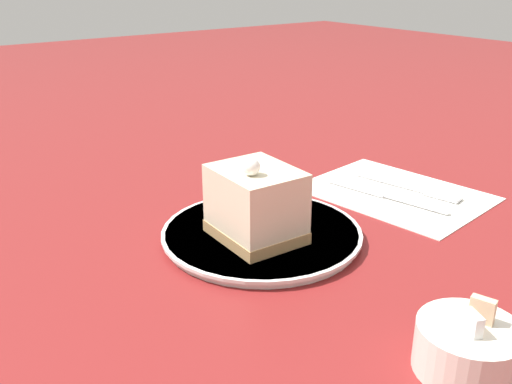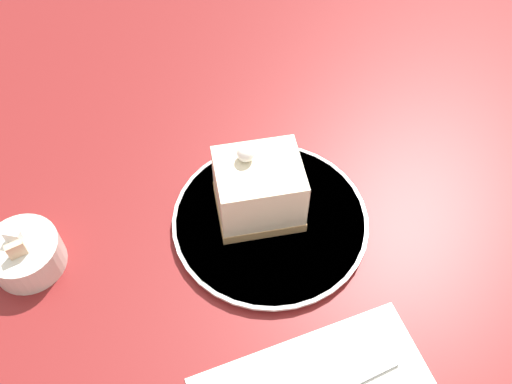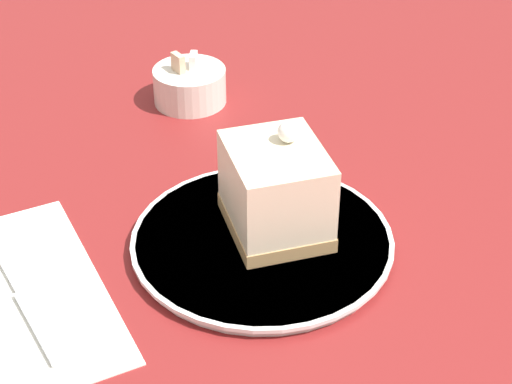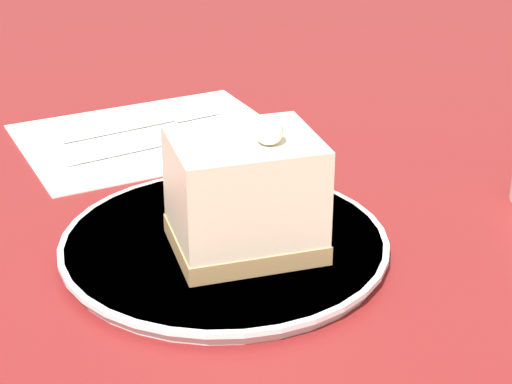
{
  "view_description": "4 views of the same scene",
  "coord_description": "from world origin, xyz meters",
  "px_view_note": "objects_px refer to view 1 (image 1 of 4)",
  "views": [
    {
      "loc": [
        0.37,
        0.54,
        0.32
      ],
      "look_at": [
        -0.01,
        0.02,
        0.06
      ],
      "focal_mm": 40.0,
      "sensor_mm": 36.0,
      "label": 1
    },
    {
      "loc": [
        -0.38,
        0.14,
        0.61
      ],
      "look_at": [
        0.01,
        0.05,
        0.05
      ],
      "focal_mm": 40.0,
      "sensor_mm": 36.0,
      "label": 2
    },
    {
      "loc": [
        -0.21,
        -0.55,
        0.5
      ],
      "look_at": [
        -0.01,
        0.04,
        0.06
      ],
      "focal_mm": 60.0,
      "sensor_mm": 36.0,
      "label": 3
    },
    {
      "loc": [
        0.53,
        -0.12,
        0.32
      ],
      "look_at": [
        0.01,
        0.06,
        0.06
      ],
      "focal_mm": 60.0,
      "sensor_mm": 36.0,
      "label": 4
    }
  ],
  "objects_px": {
    "plate": "(262,234)",
    "knife": "(374,192)",
    "fork": "(415,188)",
    "sugar_bowl": "(469,347)",
    "cake_slice": "(256,204)"
  },
  "relations": [
    {
      "from": "plate",
      "to": "knife",
      "type": "bearing_deg",
      "value": -175.86
    },
    {
      "from": "plate",
      "to": "knife",
      "type": "xyz_separation_m",
      "value": [
        -0.22,
        -0.02,
        -0.0
      ]
    },
    {
      "from": "cake_slice",
      "to": "fork",
      "type": "distance_m",
      "value": 0.3
    },
    {
      "from": "sugar_bowl",
      "to": "fork",
      "type": "bearing_deg",
      "value": -134.95
    },
    {
      "from": "cake_slice",
      "to": "fork",
      "type": "height_order",
      "value": "cake_slice"
    },
    {
      "from": "fork",
      "to": "sugar_bowl",
      "type": "relative_size",
      "value": 1.96
    },
    {
      "from": "cake_slice",
      "to": "plate",
      "type": "bearing_deg",
      "value": -145.38
    },
    {
      "from": "knife",
      "to": "sugar_bowl",
      "type": "bearing_deg",
      "value": 41.85
    },
    {
      "from": "knife",
      "to": "sugar_bowl",
      "type": "distance_m",
      "value": 0.38
    },
    {
      "from": "knife",
      "to": "sugar_bowl",
      "type": "relative_size",
      "value": 2.2
    },
    {
      "from": "plate",
      "to": "knife",
      "type": "relative_size",
      "value": 1.29
    },
    {
      "from": "cake_slice",
      "to": "fork",
      "type": "xyz_separation_m",
      "value": [
        -0.29,
        -0.0,
        -0.05
      ]
    },
    {
      "from": "cake_slice",
      "to": "fork",
      "type": "bearing_deg",
      "value": -177.83
    },
    {
      "from": "cake_slice",
      "to": "knife",
      "type": "relative_size",
      "value": 0.56
    },
    {
      "from": "fork",
      "to": "plate",
      "type": "bearing_deg",
      "value": -14.38
    }
  ]
}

